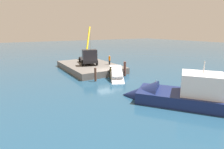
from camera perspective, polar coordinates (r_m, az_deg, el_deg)
The scene contains 9 objects.
ground at distance 28.94m, azimuth -2.23°, elevation -0.56°, with size 200.00×200.00×0.00m, color navy.
dock at distance 33.99m, azimuth -7.10°, elevation 2.42°, with size 13.57×8.50×1.05m, color slate.
crane_truck at distance 33.60m, azimuth -7.44°, elevation 5.68°, with size 9.16×5.47×6.93m.
dock_worker at distance 33.07m, azimuth -0.80°, elevation 4.64°, with size 0.34×0.34×1.68m.
salvaged_car at distance 26.57m, azimuth 1.55°, elevation -0.22°, with size 4.89×3.62×2.82m.
moored_yacht at distance 19.63m, azimuth 19.24°, elevation -7.20°, with size 12.57×10.88×6.30m.
piling_near at distance 25.99m, azimuth -5.28°, elevation -0.04°, with size 0.32×0.32×1.97m, color brown.
piling_mid at distance 27.19m, azimuth -0.34°, elevation 0.54°, with size 0.29×0.29×1.88m, color #4F4824.
piling_far at distance 28.87m, azimuth 4.06°, elevation 1.76°, with size 0.41×0.41×2.34m, color brown.
Camera 1 is at (24.51, -13.58, 7.21)m, focal length 28.88 mm.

